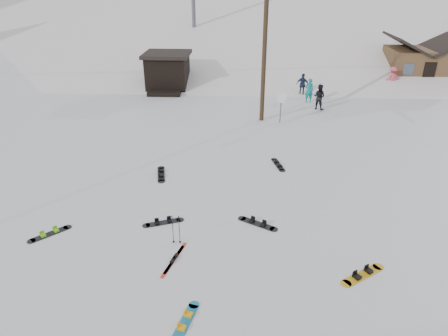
# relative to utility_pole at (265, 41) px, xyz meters

# --- Properties ---
(ground) EXTENTS (200.00, 200.00, 0.00)m
(ground) POSITION_rel_utility_pole_xyz_m (-2.00, -14.00, -4.68)
(ground) COLOR silver
(ground) RESTS_ON ground
(ski_slope) EXTENTS (60.00, 85.24, 65.97)m
(ski_slope) POSITION_rel_utility_pole_xyz_m (-2.00, 41.00, -16.68)
(ski_slope) COLOR white
(ski_slope) RESTS_ON ground
(ridge_left) EXTENTS (47.54, 95.03, 58.38)m
(ridge_left) POSITION_rel_utility_pole_xyz_m (-38.00, 34.00, -15.68)
(ridge_left) COLOR silver
(ridge_left) RESTS_ON ground
(treeline_crest) EXTENTS (50.00, 6.00, 10.00)m
(treeline_crest) POSITION_rel_utility_pole_xyz_m (-2.00, 72.00, -4.68)
(treeline_crest) COLOR black
(treeline_crest) RESTS_ON ski_slope
(utility_pole) EXTENTS (2.00, 0.26, 9.00)m
(utility_pole) POSITION_rel_utility_pole_xyz_m (0.00, 0.00, 0.00)
(utility_pole) COLOR #3A2819
(utility_pole) RESTS_ON ground
(trail_sign) EXTENTS (0.50, 0.09, 1.85)m
(trail_sign) POSITION_rel_utility_pole_xyz_m (1.10, -0.42, -3.41)
(trail_sign) COLOR #595B60
(trail_sign) RESTS_ON ground
(lift_hut) EXTENTS (3.40, 4.10, 2.75)m
(lift_hut) POSITION_rel_utility_pole_xyz_m (-7.00, 6.94, -3.32)
(lift_hut) COLOR black
(lift_hut) RESTS_ON ground
(cabin) EXTENTS (5.39, 4.40, 3.77)m
(cabin) POSITION_rel_utility_pole_xyz_m (13.00, 10.00, -3.20)
(cabin) COLOR brown
(cabin) RESTS_ON ground
(hero_snowboard) EXTENTS (0.61, 1.52, 0.11)m
(hero_snowboard) POSITION_rel_utility_pole_xyz_m (-2.46, -15.97, -4.65)
(hero_snowboard) COLOR #1B7DB5
(hero_snowboard) RESTS_ON ground
(hero_skis) EXTENTS (0.57, 1.76, 0.09)m
(hero_skis) POSITION_rel_utility_pole_xyz_m (-3.17, -13.48, -4.65)
(hero_skis) COLOR red
(hero_skis) RESTS_ON ground
(ski_poles) EXTENTS (0.30, 0.08, 1.08)m
(ski_poles) POSITION_rel_utility_pole_xyz_m (-3.22, -12.60, -4.13)
(ski_poles) COLOR black
(ski_poles) RESTS_ON ground
(board_scatter_a) EXTENTS (1.44, 0.72, 0.11)m
(board_scatter_a) POSITION_rel_utility_pole_xyz_m (-3.90, -11.45, -4.65)
(board_scatter_a) COLOR black
(board_scatter_a) RESTS_ON ground
(board_scatter_b) EXTENTS (0.60, 1.65, 0.12)m
(board_scatter_b) POSITION_rel_utility_pole_xyz_m (-4.73, -7.64, -4.65)
(board_scatter_b) COLOR black
(board_scatter_b) RESTS_ON ground
(board_scatter_c) EXTENTS (1.17, 1.15, 0.11)m
(board_scatter_c) POSITION_rel_utility_pole_xyz_m (-7.71, -12.35, -4.65)
(board_scatter_c) COLOR black
(board_scatter_c) RESTS_ON ground
(board_scatter_d) EXTENTS (1.43, 0.93, 0.11)m
(board_scatter_d) POSITION_rel_utility_pole_xyz_m (-0.48, -11.33, -4.65)
(board_scatter_d) COLOR black
(board_scatter_d) RESTS_ON ground
(board_scatter_e) EXTENTS (1.47, 1.12, 0.12)m
(board_scatter_e) POSITION_rel_utility_pole_xyz_m (2.61, -13.89, -4.65)
(board_scatter_e) COLOR gold
(board_scatter_e) RESTS_ON ground
(board_scatter_f) EXTENTS (0.60, 1.50, 0.11)m
(board_scatter_f) POSITION_rel_utility_pole_xyz_m (0.59, -6.36, -4.65)
(board_scatter_f) COLOR black
(board_scatter_f) RESTS_ON ground
(skier_teal) EXTENTS (0.65, 0.46, 1.66)m
(skier_teal) POSITION_rel_utility_pole_xyz_m (3.37, 3.96, -3.85)
(skier_teal) COLOR #0C7C7F
(skier_teal) RESTS_ON ground
(skier_dark) EXTENTS (1.01, 0.94, 1.66)m
(skier_dark) POSITION_rel_utility_pole_xyz_m (3.82, 2.41, -3.85)
(skier_dark) COLOR black
(skier_dark) RESTS_ON ground
(skier_pink) EXTENTS (1.21, 0.77, 1.77)m
(skier_pink) POSITION_rel_utility_pole_xyz_m (10.16, 7.54, -3.80)
(skier_pink) COLOR #CA4754
(skier_pink) RESTS_ON ground
(skier_navy) EXTENTS (1.04, 0.75, 1.63)m
(skier_navy) POSITION_rel_utility_pole_xyz_m (3.13, 5.53, -3.86)
(skier_navy) COLOR #19243F
(skier_navy) RESTS_ON ground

